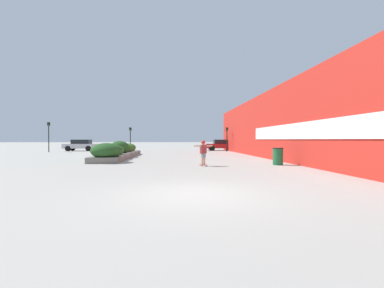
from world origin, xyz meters
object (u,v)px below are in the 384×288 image
object	(u,v)px
skateboard	(203,165)
skateboarder	(203,150)
trash_bin	(278,156)
car_center_right	(221,145)
traffic_light_left	(130,135)
car_center_left	(81,145)
traffic_light_far_left	(49,132)
car_leftmost	(275,145)
traffic_light_right	(227,135)

from	to	relation	value
skateboard	skateboarder	distance (m)	0.88
skateboard	trash_bin	xyz separation A→B (m)	(4.63, 0.29, 0.46)
car_center_right	traffic_light_left	world-z (taller)	traffic_light_left
skateboard	car_center_left	bearing A→B (deg)	94.81
car_center_right	traffic_light_far_left	xyz separation A→B (m)	(-22.18, -3.29, 1.70)
traffic_light_left	traffic_light_far_left	world-z (taller)	traffic_light_far_left
skateboarder	car_center_left	bearing A→B (deg)	94.81
traffic_light_far_left	skateboard	bearing A→B (deg)	-46.18
car_leftmost	traffic_light_right	bearing A→B (deg)	122.52
skateboarder	traffic_light_left	world-z (taller)	traffic_light_left
car_leftmost	car_center_left	world-z (taller)	car_center_left
car_center_right	traffic_light_far_left	size ratio (longest dim) A/B	1.12
traffic_light_right	car_center_right	bearing A→B (deg)	92.40
car_center_right	traffic_light_far_left	distance (m)	22.49
car_center_right	traffic_light_right	bearing A→B (deg)	-177.60
car_leftmost	traffic_light_right	size ratio (longest dim) A/B	1.27
traffic_light_far_left	traffic_light_right	bearing A→B (deg)	-0.57
skateboard	car_center_right	bearing A→B (deg)	47.33
skateboard	car_center_right	xyz separation A→B (m)	(4.96, 21.24, 0.75)
skateboard	car_center_right	distance (m)	21.82
trash_bin	car_leftmost	world-z (taller)	car_leftmost
car_leftmost	traffic_light_right	world-z (taller)	traffic_light_right
traffic_light_left	traffic_light_right	bearing A→B (deg)	-3.45
car_center_left	car_center_right	bearing A→B (deg)	-90.20
traffic_light_right	skateboard	bearing A→B (deg)	-106.07
car_center_left	traffic_light_left	world-z (taller)	traffic_light_left
traffic_light_far_left	traffic_light_left	bearing A→B (deg)	3.06
skateboarder	traffic_light_right	world-z (taller)	traffic_light_right
skateboard	traffic_light_right	xyz separation A→B (m)	(5.11, 17.72, 2.09)
skateboard	traffic_light_far_left	distance (m)	24.99
traffic_light_left	car_center_left	bearing A→B (deg)	158.62
car_center_left	traffic_light_right	distance (m)	20.03
skateboarder	traffic_light_left	xyz separation A→B (m)	(-7.33, 18.47, 1.21)
car_center_right	skateboard	bearing A→B (deg)	166.86
skateboarder	traffic_light_right	distance (m)	18.48
car_leftmost	traffic_light_far_left	bearing A→B (deg)	99.59
trash_bin	car_center_right	xyz separation A→B (m)	(0.32, 20.95, 0.29)
skateboarder	trash_bin	distance (m)	4.66
car_leftmost	car_center_right	xyz separation A→B (m)	(-8.66, -1.92, 0.08)
trash_bin	traffic_light_far_left	distance (m)	28.17
car_center_left	traffic_light_far_left	size ratio (longest dim) A/B	1.16
skateboard	skateboarder	world-z (taller)	skateboarder
car_center_left	car_center_right	distance (m)	19.51
traffic_light_left	skateboard	bearing A→B (deg)	-68.37
car_leftmost	skateboarder	bearing A→B (deg)	149.53
traffic_light_right	traffic_light_far_left	bearing A→B (deg)	179.43
traffic_light_left	traffic_light_right	xyz separation A→B (m)	(12.43, -0.75, 0.00)
skateboard	traffic_light_right	bearing A→B (deg)	44.40
trash_bin	traffic_light_left	world-z (taller)	traffic_light_left
trash_bin	car_center_left	xyz separation A→B (m)	(-19.19, 21.02, 0.29)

